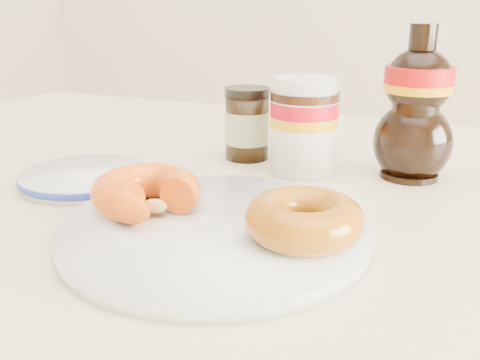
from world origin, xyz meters
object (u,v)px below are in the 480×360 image
at_px(donut_bitten, 146,192).
at_px(blue_rim_saucer, 85,177).
at_px(dining_table, 296,289).
at_px(syrup_bottle, 416,104).
at_px(plate, 215,230).
at_px(donut_whole, 304,219).
at_px(dark_jar, 247,124).
at_px(nutella_jar, 304,122).

relative_size(donut_bitten, blue_rim_saucer, 0.69).
xyz_separation_m(dining_table, syrup_bottle, (0.08, 0.15, 0.17)).
distance_m(plate, donut_whole, 0.08).
bearing_deg(syrup_bottle, donut_whole, -102.10).
bearing_deg(plate, blue_rim_saucer, 160.68).
xyz_separation_m(donut_whole, syrup_bottle, (0.05, 0.23, 0.05)).
distance_m(dark_jar, blue_rim_saucer, 0.20).
distance_m(dining_table, donut_whole, 0.14).
xyz_separation_m(plate, syrup_bottle, (0.12, 0.23, 0.08)).
distance_m(donut_whole, blue_rim_saucer, 0.27).
bearing_deg(nutella_jar, dark_jar, 161.92).
height_order(nutella_jar, dark_jar, nutella_jar).
height_order(dining_table, blue_rim_saucer, blue_rim_saucer).
bearing_deg(dark_jar, nutella_jar, -18.08).
xyz_separation_m(dining_table, donut_whole, (0.03, -0.08, 0.11)).
bearing_deg(blue_rim_saucer, syrup_bottle, 27.69).
height_order(donut_whole, syrup_bottle, syrup_bottle).
relative_size(donut_bitten, syrup_bottle, 0.57).
relative_size(donut_whole, blue_rim_saucer, 0.66).
height_order(dark_jar, blue_rim_saucer, dark_jar).
bearing_deg(donut_whole, dark_jar, 122.77).
xyz_separation_m(plate, blue_rim_saucer, (-0.19, 0.07, 0.00)).
bearing_deg(plate, nutella_jar, 87.14).
bearing_deg(blue_rim_saucer, donut_bitten, -27.60).
distance_m(dining_table, dark_jar, 0.22).
distance_m(nutella_jar, blue_rim_saucer, 0.25).
distance_m(plate, dark_jar, 0.24).
xyz_separation_m(donut_bitten, syrup_bottle, (0.19, 0.23, 0.05)).
xyz_separation_m(donut_whole, dark_jar, (-0.15, 0.23, 0.01)).
bearing_deg(donut_whole, syrup_bottle, 77.90).
bearing_deg(dark_jar, donut_whole, -57.23).
bearing_deg(nutella_jar, blue_rim_saucer, -145.88).
xyz_separation_m(syrup_bottle, dark_jar, (-0.20, -0.00, -0.04)).
height_order(syrup_bottle, dark_jar, syrup_bottle).
bearing_deg(dining_table, dark_jar, 128.99).
distance_m(plate, nutella_jar, 0.21).
relative_size(plate, donut_whole, 2.82).
relative_size(dining_table, dark_jar, 15.94).
xyz_separation_m(dining_table, donut_bitten, (-0.11, -0.08, 0.11)).
bearing_deg(donut_bitten, blue_rim_saucer, 146.64).
height_order(dining_table, plate, plate).
bearing_deg(dark_jar, dining_table, -51.01).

